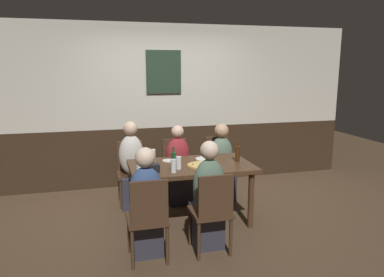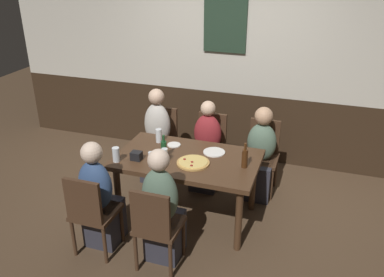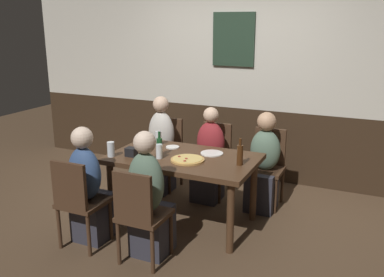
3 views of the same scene
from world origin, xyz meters
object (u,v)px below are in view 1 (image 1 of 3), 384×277
Objects in this scene: pizza at (201,165)px; pint_glass_stout at (140,170)px; beer_bottle_green at (174,159)px; condiment_caddy at (155,168)px; tumbler_short at (179,164)px; dining_table at (191,171)px; chair_left_far at (131,169)px; pint_glass_pale at (174,167)px; chair_left_near at (148,215)px; tumbler_water at (153,156)px; plate_white_small at (168,161)px; chair_mid_far at (176,165)px; person_mid_near at (208,203)px; beer_bottle_brown at (238,153)px; person_left_far at (132,171)px; person_mid_far at (179,170)px; person_left_near at (146,210)px; chair_mid_near at (212,209)px; plate_white_large at (205,159)px; person_right_far at (222,167)px; chair_right_far at (219,163)px.

pint_glass_stout is at bearing -165.10° from pizza.
beer_bottle_green reaches higher than condiment_caddy.
pizza is at bearing 10.10° from tumbler_short.
dining_table is at bearing 24.94° from pint_glass_stout.
pint_glass_pale is (0.38, -1.15, 0.31)m from chair_left_far.
chair_left_far is 1.73m from chair_left_near.
tumbler_water is 0.48m from tumbler_short.
tumbler_water is 1.07× the size of tumbler_short.
plate_white_small is at bearing 136.12° from dining_table.
pint_glass_pale is 0.22m from condiment_caddy.
person_mid_near is (-0.00, -1.57, 0.00)m from chair_mid_far.
person_left_far is at bearing 150.45° from beer_bottle_brown.
dining_table is 0.73m from person_mid_far.
beer_bottle_green is (-0.04, 0.09, 0.04)m from tumbler_short.
pint_glass_stout is (-0.39, -0.02, -0.00)m from pint_glass_pale.
chair_left_far is 5.60× the size of tumbler_water.
person_left_near is (-0.00, -1.57, -0.01)m from chair_left_far.
pint_glass_stout is (-0.67, 0.56, 0.31)m from chair_mid_near.
dining_table is 0.55m from condiment_caddy.
beer_bottle_green is (-0.23, -0.77, 0.37)m from person_mid_far.
person_left_far is 1.06m from plate_white_large.
beer_bottle_green reaches higher than plate_white_small.
person_mid_near is 7.67× the size of pint_glass_stout.
chair_mid_far is 0.68m from person_right_far.
chair_right_far is at bearing 6.94° from person_left_far.
person_left_far is 3.55× the size of pizza.
condiment_caddy is (-0.58, -0.11, 0.03)m from pizza.
chair_mid_far is (-0.66, 0.00, 0.00)m from chair_right_far.
beer_bottle_green is (-0.23, -0.07, 0.19)m from dining_table.
person_left_near reaches higher than beer_bottle_brown.
chair_left_far is 5.95× the size of plate_white_small.
person_mid_far is 1.08m from condiment_caddy.
condiment_caddy is at bearing -141.38° from person_right_far.
chair_right_far is 0.74× the size of person_mid_near.
chair_left_far is 1.33m from person_right_far.
person_left_far reaches higher than chair_right_far.
beer_bottle_brown is at bearing 28.52° from person_left_near.
person_mid_far is at bearing 62.03° from condiment_caddy.
pint_glass_pale is 0.22m from beer_bottle_green.
pint_glass_stout is (-0.01, 0.56, 0.31)m from chair_left_near.
chair_left_far and chair_mid_near have the same top height.
chair_mid_far is at bearing 13.68° from person_left_far.
chair_left_far is 0.74× the size of person_mid_near.
person_mid_far is (0.66, 1.41, -0.02)m from person_left_near.
chair_mid_far is at bearing 90.00° from dining_table.
person_mid_far is at bearing 74.18° from pint_glass_pale.
person_left_far is at bearing 115.09° from person_mid_near.
chair_left_far is 1.85m from chair_mid_near.
condiment_caddy is (-0.05, -0.47, -0.02)m from tumbler_water.
person_left_near is (0.00, -1.41, -0.02)m from person_left_far.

